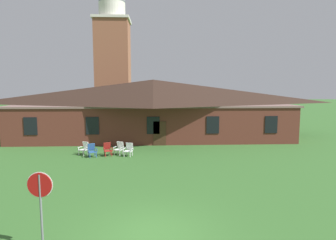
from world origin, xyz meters
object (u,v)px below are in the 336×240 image
object	(u,v)px
stop_sign	(40,195)
lawn_chair_left_end	(108,149)
lawn_chair_middle	(119,148)
lawn_chair_right_end	(129,149)
lawn_chair_by_porch	(84,148)
lawn_chair_near_door	(92,150)

from	to	relation	value
stop_sign	lawn_chair_left_end	size ratio (longest dim) A/B	2.61
lawn_chair_left_end	lawn_chair_middle	world-z (taller)	same
lawn_chair_middle	lawn_chair_right_end	xyz separation A→B (m)	(0.75, -0.50, 0.00)
lawn_chair_left_end	lawn_chair_middle	xyz separation A→B (m)	(0.81, 0.29, 0.00)
lawn_chair_by_porch	lawn_chair_near_door	distance (m)	0.98
lawn_chair_left_end	lawn_chair_by_porch	bearing A→B (deg)	168.25
lawn_chair_by_porch	lawn_chair_right_end	distance (m)	3.39
lawn_chair_near_door	lawn_chair_by_porch	bearing A→B (deg)	135.77
stop_sign	lawn_chair_right_end	xyz separation A→B (m)	(1.61, 12.00, -1.28)
lawn_chair_by_porch	stop_sign	bearing A→B (deg)	-82.17
lawn_chair_by_porch	lawn_chair_near_door	bearing A→B (deg)	-44.23
lawn_chair_left_end	lawn_chair_right_end	xyz separation A→B (m)	(1.56, -0.21, 0.00)
stop_sign	lawn_chair_right_end	world-z (taller)	stop_sign
lawn_chair_by_porch	lawn_chair_left_end	size ratio (longest dim) A/B	1.00
lawn_chair_right_end	lawn_chair_by_porch	bearing A→B (deg)	170.15
lawn_chair_by_porch	lawn_chair_right_end	bearing A→B (deg)	-9.85
lawn_chair_near_door	lawn_chair_middle	world-z (taller)	same
stop_sign	lawn_chair_left_end	world-z (taller)	stop_sign
lawn_chair_near_door	lawn_chair_right_end	world-z (taller)	same
stop_sign	lawn_chair_near_door	world-z (taller)	stop_sign
lawn_chair_left_end	lawn_chair_middle	distance (m)	0.86
lawn_chair_near_door	lawn_chair_left_end	xyz separation A→B (m)	(1.07, 0.31, 0.00)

